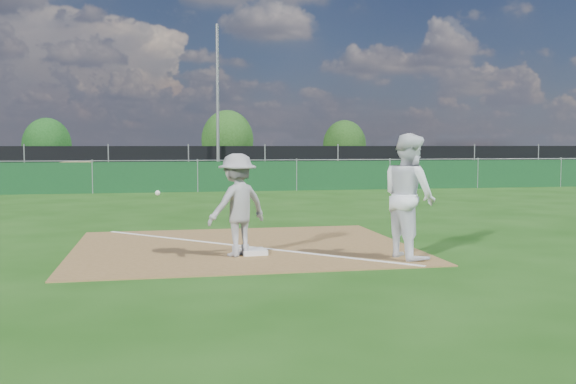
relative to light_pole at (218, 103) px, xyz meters
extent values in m
plane|color=#18460F|center=(-1.50, -12.70, -4.00)|extent=(90.00, 90.00, 0.00)
cube|color=brown|center=(-1.50, -21.70, -3.99)|extent=(6.00, 5.00, 0.02)
cube|color=white|center=(-1.50, -21.70, -3.98)|extent=(5.01, 5.01, 0.01)
cube|color=#0F391A|center=(-1.50, -7.70, -3.40)|extent=(44.00, 0.05, 1.20)
ellipsoid|color=olive|center=(-6.50, -4.20, -3.42)|extent=(3.38, 2.60, 1.17)
cube|color=black|center=(-1.50, 0.30, -3.10)|extent=(46.00, 0.04, 1.80)
cube|color=black|center=(-1.50, 5.30, -4.00)|extent=(46.00, 9.00, 0.01)
cylinder|color=slate|center=(0.00, 0.00, 0.00)|extent=(0.16, 0.16, 8.00)
cube|color=white|center=(-1.43, -22.57, -3.94)|extent=(0.44, 0.44, 0.09)
imported|color=#A4A4A6|center=(-1.71, -22.66, -3.13)|extent=(1.27, 1.08, 1.70)
sphere|color=white|center=(-3.00, -22.89, -2.89)|extent=(0.08, 0.08, 0.08)
imported|color=white|center=(1.04, -23.34, -2.97)|extent=(0.95, 1.13, 2.05)
imported|color=#929399|center=(-6.62, 4.75, -3.31)|extent=(4.27, 2.54, 1.36)
imported|color=black|center=(-0.79, 4.92, -3.21)|extent=(4.86, 2.03, 1.56)
imported|color=black|center=(3.94, 5.80, -3.29)|extent=(5.17, 3.22, 1.40)
cylinder|color=#382316|center=(-9.93, 9.51, -3.50)|extent=(0.24, 0.24, 1.00)
ellipsoid|color=#134213|center=(-9.93, 9.51, -2.17)|extent=(3.00, 3.00, 3.45)
cylinder|color=#382316|center=(1.64, 10.99, -3.40)|extent=(0.24, 0.24, 1.19)
ellipsoid|color=#1C4714|center=(1.64, 10.99, -1.82)|extent=(3.57, 3.57, 4.11)
cylinder|color=#382316|center=(9.90, 10.62, -3.49)|extent=(0.24, 0.24, 1.01)
ellipsoid|color=#1A3E11|center=(9.90, 10.62, -2.14)|extent=(3.04, 3.04, 3.49)
camera|label=1|loc=(-2.96, -33.20, -2.13)|focal=40.00mm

